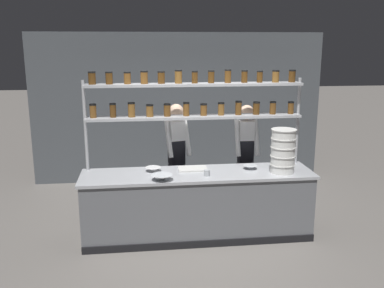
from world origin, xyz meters
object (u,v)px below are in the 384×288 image
(spice_shelf_unit, at_px, (194,103))
(chef_center, at_px, (246,152))
(cutting_board, at_px, (193,169))
(prep_bowl_center_back, at_px, (250,167))
(prep_bowl_near_left, at_px, (162,178))
(chef_left, at_px, (177,152))
(container_stack, at_px, (283,151))
(serving_cup_front, at_px, (207,173))
(prep_bowl_center_front, at_px, (153,169))

(spice_shelf_unit, height_order, chef_center, spice_shelf_unit)
(chef_center, distance_m, cutting_board, 1.05)
(chef_center, bearing_deg, prep_bowl_center_back, -98.29)
(chef_center, height_order, cutting_board, chef_center)
(cutting_board, bearing_deg, spice_shelf_unit, 78.84)
(chef_center, relative_size, prep_bowl_near_left, 6.23)
(chef_left, relative_size, container_stack, 2.94)
(cutting_board, bearing_deg, chef_left, 106.22)
(chef_center, distance_m, container_stack, 0.91)
(cutting_board, bearing_deg, prep_bowl_center_back, -4.79)
(chef_center, bearing_deg, serving_cup_front, -130.49)
(chef_left, height_order, prep_bowl_center_back, chef_left)
(prep_bowl_near_left, bearing_deg, serving_cup_front, 10.89)
(container_stack, distance_m, serving_cup_front, 1.07)
(prep_bowl_near_left, xyz_separation_m, prep_bowl_center_front, (-0.10, 0.41, -0.01))
(chef_center, relative_size, serving_cup_front, 20.68)
(chef_center, relative_size, prep_bowl_center_front, 8.03)
(chef_left, distance_m, serving_cup_front, 0.95)
(spice_shelf_unit, bearing_deg, prep_bowl_near_left, -129.00)
(spice_shelf_unit, height_order, container_stack, spice_shelf_unit)
(container_stack, bearing_deg, serving_cup_front, -178.18)
(container_stack, bearing_deg, spice_shelf_unit, 158.65)
(cutting_board, xyz_separation_m, prep_bowl_center_front, (-0.55, -0.02, 0.02))
(container_stack, distance_m, cutting_board, 1.25)
(cutting_board, height_order, prep_bowl_near_left, prep_bowl_near_left)
(container_stack, xyz_separation_m, prep_bowl_center_back, (-0.39, 0.21, -0.27))
(spice_shelf_unit, height_order, prep_bowl_center_front, spice_shelf_unit)
(container_stack, bearing_deg, prep_bowl_center_front, 171.55)
(prep_bowl_near_left, bearing_deg, container_stack, 5.18)
(spice_shelf_unit, relative_size, prep_bowl_center_back, 15.54)
(cutting_board, relative_size, prep_bowl_center_back, 2.05)
(chef_center, height_order, prep_bowl_center_back, chef_center)
(prep_bowl_center_front, height_order, serving_cup_front, serving_cup_front)
(prep_bowl_near_left, bearing_deg, prep_bowl_center_front, 103.45)
(chef_center, bearing_deg, spice_shelf_unit, -155.93)
(container_stack, relative_size, cutting_board, 1.49)
(spice_shelf_unit, height_order, serving_cup_front, spice_shelf_unit)
(container_stack, xyz_separation_m, serving_cup_front, (-1.04, -0.03, -0.26))
(chef_center, distance_m, serving_cup_front, 1.14)
(container_stack, bearing_deg, chef_left, 147.75)
(container_stack, xyz_separation_m, prep_bowl_center_front, (-1.74, 0.26, -0.27))
(prep_bowl_near_left, xyz_separation_m, serving_cup_front, (0.60, 0.12, 0.00))
(prep_bowl_center_front, distance_m, serving_cup_front, 0.76)
(container_stack, relative_size, prep_bowl_center_front, 2.78)
(spice_shelf_unit, xyz_separation_m, serving_cup_front, (0.12, -0.48, -0.87))
(chef_left, bearing_deg, cutting_board, -89.71)
(prep_bowl_center_front, distance_m, prep_bowl_center_back, 1.35)
(chef_center, height_order, prep_bowl_near_left, chef_center)
(serving_cup_front, bearing_deg, container_stack, 1.82)
(cutting_board, height_order, prep_bowl_center_back, prep_bowl_center_back)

